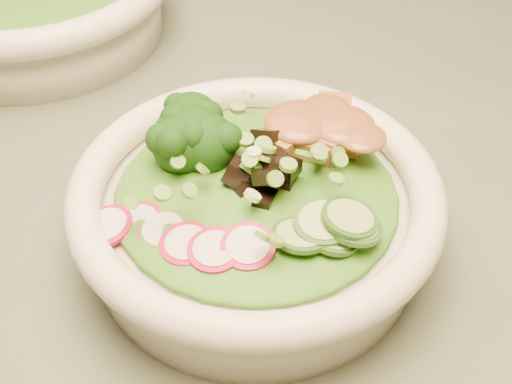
# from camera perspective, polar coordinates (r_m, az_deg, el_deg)

# --- Properties ---
(dining_table) EXTENTS (1.20, 0.80, 0.75)m
(dining_table) POSITION_cam_1_polar(r_m,az_deg,el_deg) (0.67, -11.78, -3.83)
(dining_table) COLOR black
(dining_table) RESTS_ON ground
(salad_bowl) EXTENTS (0.24, 0.24, 0.07)m
(salad_bowl) POSITION_cam_1_polar(r_m,az_deg,el_deg) (0.47, 0.00, -1.66)
(salad_bowl) COLOR white
(salad_bowl) RESTS_ON dining_table
(lettuce_bed) EXTENTS (0.18, 0.18, 0.02)m
(lettuce_bed) POSITION_cam_1_polar(r_m,az_deg,el_deg) (0.45, 0.00, 0.09)
(lettuce_bed) COLOR #226415
(lettuce_bed) RESTS_ON salad_bowl
(broccoli_florets) EXTENTS (0.09, 0.08, 0.04)m
(broccoli_florets) POSITION_cam_1_polar(r_m,az_deg,el_deg) (0.48, -5.07, 4.37)
(broccoli_florets) COLOR black
(broccoli_florets) RESTS_ON salad_bowl
(radish_slices) EXTENTS (0.11, 0.07, 0.02)m
(radish_slices) POSITION_cam_1_polar(r_m,az_deg,el_deg) (0.42, -5.36, -3.75)
(radish_slices) COLOR #AC0D3C
(radish_slices) RESTS_ON salad_bowl
(cucumber_slices) EXTENTS (0.08, 0.08, 0.03)m
(cucumber_slices) POSITION_cam_1_polar(r_m,az_deg,el_deg) (0.42, 5.66, -2.72)
(cucumber_slices) COLOR #94C06B
(cucumber_slices) RESTS_ON salad_bowl
(mushroom_heap) EXTENTS (0.08, 0.08, 0.04)m
(mushroom_heap) POSITION_cam_1_polar(r_m,az_deg,el_deg) (0.45, 0.96, 1.88)
(mushroom_heap) COLOR black
(mushroom_heap) RESTS_ON salad_bowl
(tofu_cubes) EXTENTS (0.09, 0.08, 0.03)m
(tofu_cubes) POSITION_cam_1_polar(r_m,az_deg,el_deg) (0.48, 4.83, 4.22)
(tofu_cubes) COLOR #9A6733
(tofu_cubes) RESTS_ON salad_bowl
(peanut_sauce) EXTENTS (0.06, 0.05, 0.01)m
(peanut_sauce) POSITION_cam_1_polar(r_m,az_deg,el_deg) (0.47, 4.92, 5.33)
(peanut_sauce) COLOR brown
(peanut_sauce) RESTS_ON tofu_cubes
(scallion_garnish) EXTENTS (0.17, 0.17, 0.02)m
(scallion_garnish) POSITION_cam_1_polar(r_m,az_deg,el_deg) (0.44, 0.00, 2.09)
(scallion_garnish) COLOR #659A36
(scallion_garnish) RESTS_ON salad_bowl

